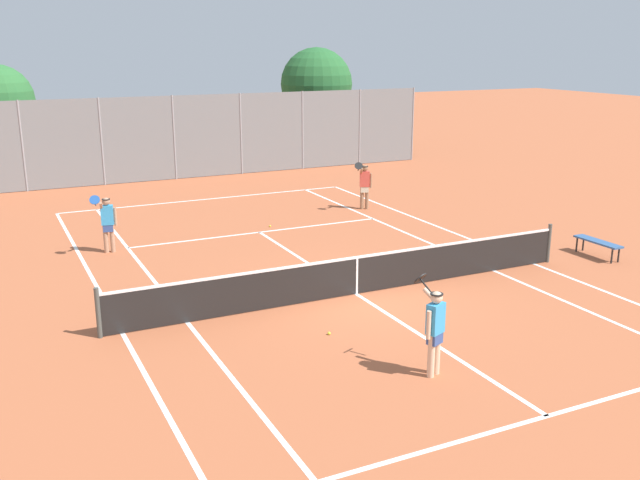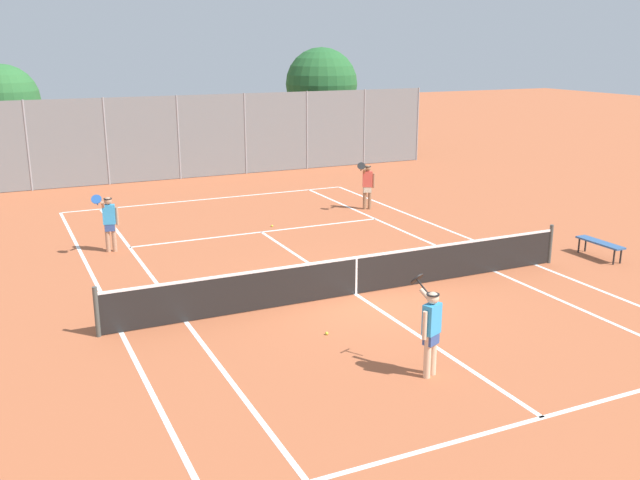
# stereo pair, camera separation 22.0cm
# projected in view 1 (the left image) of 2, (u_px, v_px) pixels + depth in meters

# --- Properties ---
(ground_plane) EXTENTS (120.00, 120.00, 0.00)m
(ground_plane) POSITION_uv_depth(u_px,v_px,m) (357.00, 294.00, 17.01)
(ground_plane) COLOR #B25B38
(court_line_markings) EXTENTS (11.10, 23.90, 0.01)m
(court_line_markings) POSITION_uv_depth(u_px,v_px,m) (357.00, 294.00, 17.01)
(court_line_markings) COLOR white
(court_line_markings) RESTS_ON ground
(tennis_net) EXTENTS (12.00, 0.10, 1.07)m
(tennis_net) POSITION_uv_depth(u_px,v_px,m) (357.00, 274.00, 16.87)
(tennis_net) COLOR #474C47
(tennis_net) RESTS_ON ground
(player_near_side) EXTENTS (0.45, 0.88, 1.77)m
(player_near_side) POSITION_uv_depth(u_px,v_px,m) (435.00, 327.00, 12.64)
(player_near_side) COLOR beige
(player_near_side) RESTS_ON ground
(player_far_left) EXTENTS (0.78, 0.71, 1.77)m
(player_far_left) POSITION_uv_depth(u_px,v_px,m) (108.00, 221.00, 20.15)
(player_far_left) COLOR tan
(player_far_left) RESTS_ON ground
(player_far_right) EXTENTS (0.86, 0.67, 1.77)m
(player_far_right) POSITION_uv_depth(u_px,v_px,m) (365.00, 184.00, 25.46)
(player_far_right) COLOR #936B4C
(player_far_right) RESTS_ON ground
(loose_tennis_ball_0) EXTENTS (0.07, 0.07, 0.07)m
(loose_tennis_ball_0) POSITION_uv_depth(u_px,v_px,m) (110.00, 218.00, 24.25)
(loose_tennis_ball_0) COLOR #D1DB33
(loose_tennis_ball_0) RESTS_ON ground
(loose_tennis_ball_1) EXTENTS (0.07, 0.07, 0.07)m
(loose_tennis_ball_1) POSITION_uv_depth(u_px,v_px,m) (329.00, 333.00, 14.64)
(loose_tennis_ball_1) COLOR #D1DB33
(loose_tennis_ball_1) RESTS_ON ground
(loose_tennis_ball_2) EXTENTS (0.07, 0.07, 0.07)m
(loose_tennis_ball_2) POSITION_uv_depth(u_px,v_px,m) (270.00, 226.00, 23.19)
(loose_tennis_ball_2) COLOR #D1DB33
(loose_tennis_ball_2) RESTS_ON ground
(courtside_bench) EXTENTS (0.36, 1.50, 0.47)m
(courtside_bench) POSITION_uv_depth(u_px,v_px,m) (598.00, 243.00, 19.88)
(courtside_bench) COLOR #33598C
(courtside_bench) RESTS_ON ground
(back_fence) EXTENTS (24.56, 0.08, 3.64)m
(back_fence) POSITION_uv_depth(u_px,v_px,m) (174.00, 138.00, 30.86)
(back_fence) COLOR gray
(back_fence) RESTS_ON ground
(tree_behind_left) EXTENTS (3.00, 3.00, 4.96)m
(tree_behind_left) POSITION_uv_depth(u_px,v_px,m) (0.00, 103.00, 29.90)
(tree_behind_left) COLOR brown
(tree_behind_left) RESTS_ON ground
(tree_behind_right) EXTENTS (3.73, 3.73, 5.58)m
(tree_behind_right) POSITION_uv_depth(u_px,v_px,m) (316.00, 87.00, 37.13)
(tree_behind_right) COLOR brown
(tree_behind_right) RESTS_ON ground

